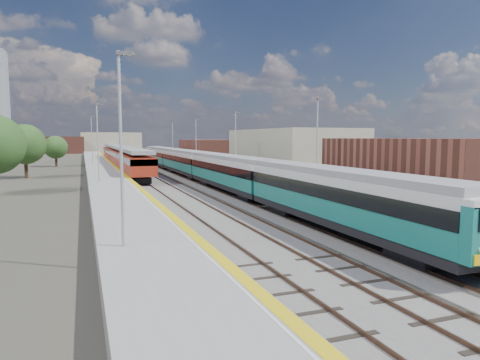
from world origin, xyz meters
TOP-DOWN VIEW (x-y plane):
  - ground at (0.00, 50.00)m, footprint 320.00×320.00m
  - ballast_bed at (-2.25, 52.50)m, footprint 10.50×155.00m
  - tracks at (-1.65, 54.18)m, footprint 8.96×160.00m
  - platform_right at (5.28, 52.49)m, footprint 4.70×155.00m
  - platform_left at (-9.05, 52.49)m, footprint 4.30×155.00m
  - buildings at (-18.12, 138.60)m, footprint 72.00×185.50m
  - green_train at (1.50, 38.87)m, footprint 2.71×75.39m
  - red_train at (-5.50, 66.50)m, footprint 2.92×59.27m
  - tree_b at (-18.51, 52.31)m, footprint 5.16×5.16m
  - tree_c at (-16.11, 75.12)m, footprint 4.13×4.13m
  - tree_d at (20.29, 65.16)m, footprint 4.73×4.73m

SIDE VIEW (x-z plane):
  - ground at x=0.00m, z-range 0.00..0.00m
  - ballast_bed at x=-2.25m, z-range 0.00..0.06m
  - tracks at x=-1.65m, z-range 0.02..0.19m
  - platform_left at x=-9.05m, z-range -3.74..4.78m
  - platform_right at x=5.28m, z-range -3.72..4.80m
  - green_train at x=1.50m, z-range 0.61..3.59m
  - red_train at x=-5.50m, z-range 0.34..4.03m
  - tree_c at x=-16.11m, z-range 0.72..6.32m
  - tree_d at x=20.29m, z-range 0.83..7.24m
  - tree_b at x=-18.51m, z-range 0.91..7.90m
  - buildings at x=-18.12m, z-range -9.30..30.70m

